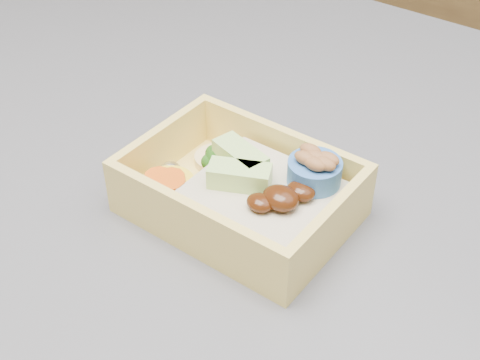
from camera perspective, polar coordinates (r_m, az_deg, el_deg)
The scene contains 1 object.
bento_box at distance 0.49m, azimuth 0.59°, elevation -1.07°, with size 0.16×0.11×0.06m.
Camera 1 is at (0.35, -0.38, 1.25)m, focal length 50.00 mm.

